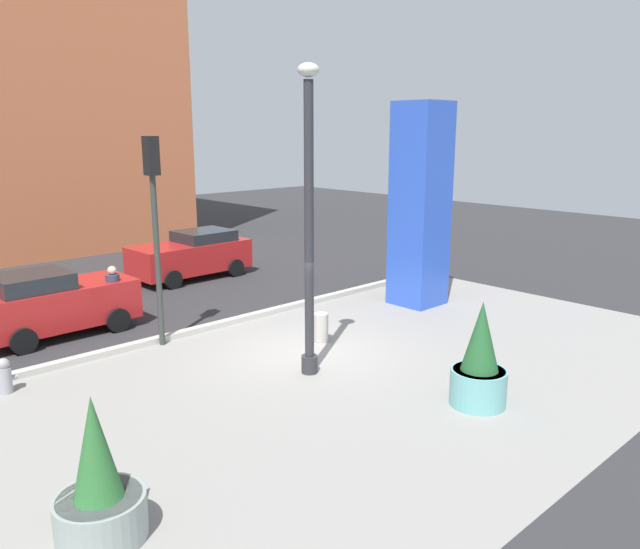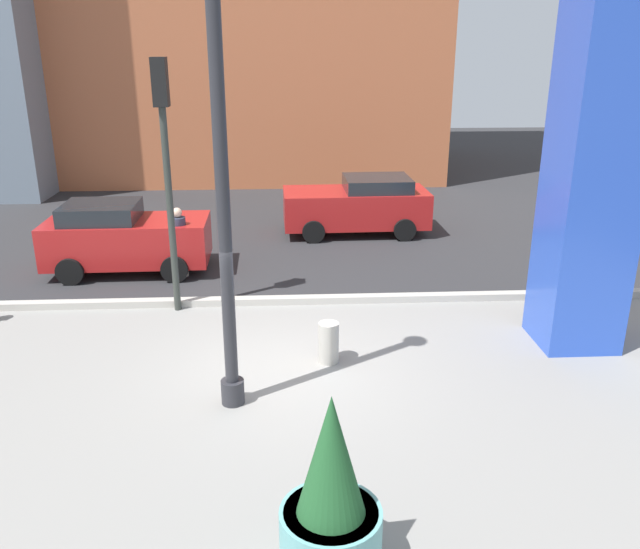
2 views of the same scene
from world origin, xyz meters
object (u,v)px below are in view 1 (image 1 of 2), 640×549
at_px(traffic_light_corner, 154,208).
at_px(car_curb_west, 192,255).
at_px(fire_hydrant, 5,376).
at_px(pedestrian_on_sidewalk, 114,294).
at_px(art_pillar_blue, 420,206).
at_px(potted_plant_curbside, 99,490).
at_px(concrete_bollard, 321,328).
at_px(car_far_lane, 54,303).
at_px(lamp_post, 309,230).
at_px(potted_plant_mid_plaza, 480,364).

height_order(traffic_light_corner, car_curb_west, traffic_light_corner).
distance_m(fire_hydrant, traffic_light_corner, 4.87).
xyz_separation_m(car_curb_west, pedestrian_on_sidewalk, (-4.67, -3.66, 0.11)).
relative_size(art_pillar_blue, car_curb_west, 1.42).
xyz_separation_m(potted_plant_curbside, fire_hydrant, (0.59, 5.78, -0.33)).
height_order(concrete_bollard, car_far_lane, car_far_lane).
bearing_deg(lamp_post, car_curb_west, 72.61).
bearing_deg(fire_hydrant, pedestrian_on_sidewalk, 35.41).
bearing_deg(pedestrian_on_sidewalk, art_pillar_blue, -27.20).
xyz_separation_m(fire_hydrant, car_curb_west, (8.23, 6.19, 0.48)).
bearing_deg(potted_plant_mid_plaza, potted_plant_curbside, 171.28).
bearing_deg(car_curb_west, traffic_light_corner, -127.79).
xyz_separation_m(potted_plant_curbside, concrete_bollard, (7.39, 3.66, -0.33)).
height_order(lamp_post, concrete_bollard, lamp_post).
bearing_deg(car_far_lane, art_pillar_blue, -26.16).
height_order(traffic_light_corner, car_far_lane, traffic_light_corner).
bearing_deg(traffic_light_corner, potted_plant_mid_plaza, -69.57).
relative_size(concrete_bollard, pedestrian_on_sidewalk, 0.44).
distance_m(art_pillar_blue, pedestrian_on_sidewalk, 9.08).
height_order(potted_plant_mid_plaza, pedestrian_on_sidewalk, potted_plant_mid_plaza).
relative_size(traffic_light_corner, car_curb_west, 1.20).
height_order(art_pillar_blue, concrete_bollard, art_pillar_blue).
relative_size(car_curb_west, pedestrian_on_sidewalk, 2.48).
bearing_deg(traffic_light_corner, car_far_lane, 122.02).
bearing_deg(concrete_bollard, traffic_light_corner, 139.66).
xyz_separation_m(concrete_bollard, car_curb_west, (1.43, 8.30, 0.47)).
distance_m(traffic_light_corner, car_curb_west, 7.70).
xyz_separation_m(concrete_bollard, car_far_lane, (-4.64, 5.15, 0.49)).
bearing_deg(potted_plant_mid_plaza, pedestrian_on_sidewalk, 107.42).
height_order(lamp_post, car_curb_west, lamp_post).
height_order(potted_plant_mid_plaza, car_far_lane, potted_plant_mid_plaza).
height_order(fire_hydrant, traffic_light_corner, traffic_light_corner).
height_order(car_far_lane, pedestrian_on_sidewalk, car_far_lane).
bearing_deg(potted_plant_mid_plaza, lamp_post, 110.48).
bearing_deg(potted_plant_curbside, concrete_bollard, 26.34).
height_order(potted_plant_mid_plaza, traffic_light_corner, traffic_light_corner).
distance_m(potted_plant_curbside, traffic_light_corner, 8.07).
height_order(concrete_bollard, pedestrian_on_sidewalk, pedestrian_on_sidewalk).
xyz_separation_m(potted_plant_mid_plaza, car_far_lane, (-4.34, 9.90, 0.03)).
distance_m(art_pillar_blue, concrete_bollard, 5.36).
xyz_separation_m(lamp_post, car_curb_west, (3.01, 9.61, -2.33)).
height_order(potted_plant_curbside, traffic_light_corner, traffic_light_corner).
bearing_deg(car_far_lane, potted_plant_mid_plaza, -66.32).
relative_size(potted_plant_mid_plaza, pedestrian_on_sidewalk, 1.22).
distance_m(art_pillar_blue, potted_plant_curbside, 12.95).
height_order(art_pillar_blue, potted_plant_mid_plaza, art_pillar_blue).
height_order(potted_plant_curbside, pedestrian_on_sidewalk, potted_plant_curbside).
distance_m(potted_plant_mid_plaza, car_far_lane, 10.81).
xyz_separation_m(potted_plant_mid_plaza, traffic_light_corner, (-2.72, 7.31, 2.57)).
distance_m(lamp_post, potted_plant_mid_plaza, 4.36).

